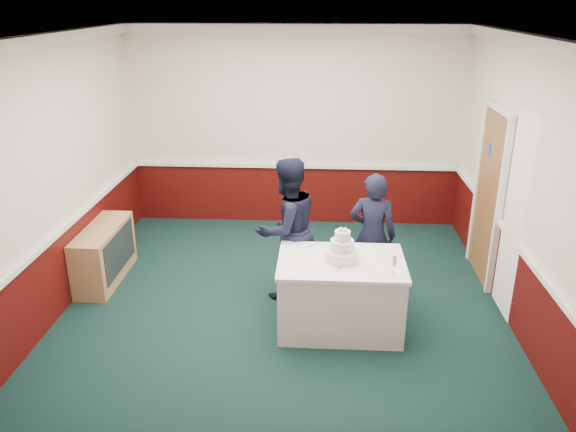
# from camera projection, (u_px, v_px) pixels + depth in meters

# --- Properties ---
(ground) EXTENTS (5.00, 5.00, 0.00)m
(ground) POSITION_uv_depth(u_px,v_px,m) (284.00, 299.00, 6.65)
(ground) COLOR #122C28
(ground) RESTS_ON ground
(room_shell) EXTENTS (5.00, 5.00, 3.00)m
(room_shell) POSITION_uv_depth(u_px,v_px,m) (294.00, 124.00, 6.49)
(room_shell) COLOR silver
(room_shell) RESTS_ON ground
(sideboard) EXTENTS (0.41, 1.20, 0.70)m
(sideboard) POSITION_uv_depth(u_px,v_px,m) (104.00, 254.00, 7.00)
(sideboard) COLOR tan
(sideboard) RESTS_ON ground
(cake_table) EXTENTS (1.32, 0.92, 0.79)m
(cake_table) POSITION_uv_depth(u_px,v_px,m) (340.00, 293.00, 5.96)
(cake_table) COLOR white
(cake_table) RESTS_ON ground
(wedding_cake) EXTENTS (0.35, 0.35, 0.36)m
(wedding_cake) POSITION_uv_depth(u_px,v_px,m) (342.00, 251.00, 5.78)
(wedding_cake) COLOR white
(wedding_cake) RESTS_ON cake_table
(cake_knife) EXTENTS (0.10, 0.21, 0.00)m
(cake_knife) POSITION_uv_depth(u_px,v_px,m) (339.00, 269.00, 5.64)
(cake_knife) COLOR silver
(cake_knife) RESTS_ON cake_table
(champagne_flute) EXTENTS (0.05, 0.05, 0.21)m
(champagne_flute) POSITION_uv_depth(u_px,v_px,m) (394.00, 261.00, 5.49)
(champagne_flute) COLOR silver
(champagne_flute) RESTS_ON cake_table
(person_man) EXTENTS (1.04, 1.02, 1.69)m
(person_man) POSITION_uv_depth(u_px,v_px,m) (287.00, 229.00, 6.47)
(person_man) COLOR black
(person_man) RESTS_ON ground
(person_woman) EXTENTS (0.61, 0.46, 1.51)m
(person_woman) POSITION_uv_depth(u_px,v_px,m) (372.00, 235.00, 6.53)
(person_woman) COLOR black
(person_woman) RESTS_ON ground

